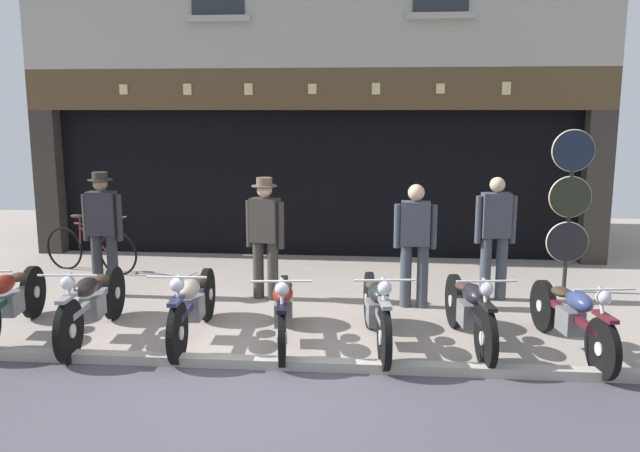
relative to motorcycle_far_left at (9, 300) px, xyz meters
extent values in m
cube|color=gray|center=(3.10, 4.22, -0.47)|extent=(22.10, 10.00, 0.08)
cube|color=#ABA699|center=(3.10, -0.70, -0.42)|extent=(22.10, 0.16, 0.18)
cube|color=black|center=(3.10, 6.52, 0.87)|extent=(9.29, 4.00, 2.60)
cube|color=#332D28|center=(-1.73, 4.40, 0.87)|extent=(0.44, 0.36, 2.60)
cube|color=#332D28|center=(7.93, 4.40, 0.87)|extent=(0.44, 0.36, 2.60)
cube|color=#23282D|center=(3.10, 4.77, 1.00)|extent=(8.89, 0.03, 2.18)
cube|color=brown|center=(3.10, 4.34, 2.52)|extent=(10.10, 0.24, 0.70)
cube|color=#DBC684|center=(-0.18, 4.21, 2.52)|extent=(0.14, 0.03, 0.17)
cube|color=#DBC684|center=(0.96, 4.21, 2.52)|extent=(0.14, 0.03, 0.19)
cube|color=#DBC684|center=(2.02, 4.21, 2.52)|extent=(0.14, 0.03, 0.19)
cube|color=#DBC684|center=(3.11, 4.21, 2.52)|extent=(0.14, 0.03, 0.17)
cube|color=#DBC684|center=(4.19, 4.21, 2.52)|extent=(0.14, 0.03, 0.19)
cube|color=#DBC684|center=(5.25, 4.21, 2.52)|extent=(0.14, 0.03, 0.16)
cube|color=#DBC684|center=(6.32, 4.21, 2.52)|extent=(0.14, 0.03, 0.21)
cube|color=#A8A195|center=(1.53, 4.17, 3.68)|extent=(1.10, 0.12, 0.10)
cube|color=#A8A195|center=(5.21, 4.17, 3.68)|extent=(1.10, 0.12, 0.10)
cylinder|color=black|center=(-0.09, 0.67, -0.10)|extent=(0.16, 0.66, 0.66)
cylinder|color=silver|center=(-0.09, 0.67, -0.10)|extent=(0.13, 0.16, 0.14)
cube|color=#13332A|center=(0.00, 0.02, 0.02)|extent=(0.22, 1.20, 0.07)
cube|color=slate|center=(0.00, 0.02, -0.05)|extent=(0.24, 0.34, 0.26)
ellipsoid|color=maroon|center=(0.02, -0.14, 0.22)|extent=(0.28, 0.48, 0.20)
ellipsoid|color=#38281E|center=(-0.03, 0.25, 0.20)|extent=(0.24, 0.32, 0.10)
cylinder|color=black|center=(1.06, -0.72, -0.10)|extent=(0.12, 0.67, 0.67)
cylinder|color=silver|center=(1.06, -0.72, -0.10)|extent=(0.11, 0.15, 0.15)
cylinder|color=black|center=(0.95, 0.71, -0.10)|extent=(0.13, 0.67, 0.67)
cylinder|color=silver|center=(0.95, 0.71, -0.10)|extent=(0.12, 0.15, 0.15)
cube|color=gray|center=(1.01, 0.00, 0.02)|extent=(0.17, 1.31, 0.07)
cube|color=slate|center=(1.01, 0.00, -0.05)|extent=(0.22, 0.33, 0.26)
ellipsoid|color=black|center=(1.02, -0.17, 0.22)|extent=(0.25, 0.48, 0.20)
ellipsoid|color=#38281E|center=(0.99, 0.25, 0.20)|extent=(0.22, 0.31, 0.10)
cube|color=gray|center=(1.06, -0.72, 0.26)|extent=(0.13, 0.37, 0.04)
sphere|color=silver|center=(1.06, -0.66, 0.40)|extent=(0.15, 0.15, 0.15)
cylinder|color=silver|center=(1.06, -0.66, 0.48)|extent=(0.62, 0.07, 0.02)
cylinder|color=silver|center=(1.06, -0.68, 0.19)|extent=(0.05, 0.24, 0.62)
cylinder|color=black|center=(2.20, -0.66, -0.10)|extent=(0.10, 0.66, 0.65)
cylinder|color=silver|center=(2.20, -0.66, -0.10)|extent=(0.11, 0.15, 0.14)
cylinder|color=black|center=(2.13, 0.77, -0.10)|extent=(0.11, 0.66, 0.65)
cylinder|color=silver|center=(2.13, 0.77, -0.10)|extent=(0.12, 0.15, 0.14)
cube|color=#272846|center=(2.17, 0.06, 0.02)|extent=(0.13, 1.32, 0.07)
cube|color=slate|center=(2.17, 0.06, -0.05)|extent=(0.22, 0.33, 0.26)
ellipsoid|color=#AF9D8B|center=(2.18, -0.12, 0.22)|extent=(0.24, 0.47, 0.20)
ellipsoid|color=#38281E|center=(2.16, 0.31, 0.20)|extent=(0.21, 0.31, 0.10)
cube|color=#272846|center=(2.20, -0.66, 0.24)|extent=(0.12, 0.36, 0.04)
sphere|color=silver|center=(2.20, -0.60, 0.40)|extent=(0.15, 0.15, 0.15)
cylinder|color=silver|center=(2.20, -0.60, 0.48)|extent=(0.62, 0.05, 0.02)
cylinder|color=silver|center=(2.20, -0.62, 0.19)|extent=(0.05, 0.25, 0.62)
cylinder|color=black|center=(3.29, -0.64, -0.13)|extent=(0.14, 0.61, 0.61)
cylinder|color=silver|center=(3.29, -0.64, -0.13)|extent=(0.12, 0.15, 0.13)
cylinder|color=black|center=(3.13, 0.69, -0.13)|extent=(0.15, 0.61, 0.61)
cylinder|color=silver|center=(3.13, 0.69, -0.13)|extent=(0.13, 0.15, 0.13)
cube|color=black|center=(3.21, 0.02, -0.01)|extent=(0.22, 1.23, 0.07)
cube|color=slate|center=(3.21, 0.02, -0.08)|extent=(0.24, 0.34, 0.26)
ellipsoid|color=maroon|center=(3.23, -0.14, 0.19)|extent=(0.28, 0.48, 0.20)
ellipsoid|color=#38281E|center=(3.18, 0.26, 0.17)|extent=(0.24, 0.32, 0.10)
cube|color=black|center=(3.29, -0.64, 0.20)|extent=(0.14, 0.37, 0.04)
sphere|color=silver|center=(3.28, -0.58, 0.37)|extent=(0.15, 0.15, 0.15)
cylinder|color=silver|center=(3.28, -0.58, 0.45)|extent=(0.62, 0.10, 0.02)
cylinder|color=silver|center=(3.29, -0.60, 0.16)|extent=(0.06, 0.23, 0.62)
cylinder|color=black|center=(4.33, -0.63, -0.09)|extent=(0.15, 0.68, 0.67)
cylinder|color=silver|center=(4.33, -0.63, -0.09)|extent=(0.12, 0.16, 0.15)
cylinder|color=black|center=(4.16, 0.68, -0.09)|extent=(0.16, 0.68, 0.67)
cylinder|color=silver|center=(4.16, 0.68, -0.09)|extent=(0.13, 0.16, 0.15)
cube|color=gray|center=(4.25, 0.03, 0.03)|extent=(0.22, 1.22, 0.07)
cube|color=slate|center=(4.25, 0.03, -0.04)|extent=(0.24, 0.34, 0.26)
ellipsoid|color=black|center=(4.27, -0.13, 0.23)|extent=(0.28, 0.48, 0.20)
ellipsoid|color=#38281E|center=(4.22, 0.26, 0.21)|extent=(0.24, 0.32, 0.10)
cube|color=gray|center=(4.33, -0.63, 0.27)|extent=(0.14, 0.37, 0.04)
sphere|color=silver|center=(4.32, -0.57, 0.41)|extent=(0.15, 0.15, 0.15)
cylinder|color=silver|center=(4.32, -0.57, 0.49)|extent=(0.62, 0.10, 0.02)
cylinder|color=silver|center=(4.33, -0.59, 0.20)|extent=(0.07, 0.28, 0.61)
cylinder|color=black|center=(5.35, -0.53, -0.11)|extent=(0.15, 0.65, 0.65)
cylinder|color=silver|center=(5.35, -0.53, -0.11)|extent=(0.12, 0.15, 0.14)
cylinder|color=black|center=(5.19, 0.77, -0.11)|extent=(0.16, 0.65, 0.65)
cylinder|color=silver|center=(5.19, 0.77, -0.11)|extent=(0.13, 0.16, 0.14)
cube|color=black|center=(5.27, 0.12, 0.01)|extent=(0.23, 1.20, 0.07)
cube|color=slate|center=(5.27, 0.12, -0.06)|extent=(0.24, 0.34, 0.26)
ellipsoid|color=black|center=(5.29, -0.03, 0.21)|extent=(0.28, 0.48, 0.20)
ellipsoid|color=#38281E|center=(5.24, 0.36, 0.19)|extent=(0.24, 0.32, 0.10)
cube|color=black|center=(5.35, -0.53, 0.24)|extent=(0.15, 0.37, 0.04)
sphere|color=silver|center=(5.35, -0.47, 0.39)|extent=(0.15, 0.15, 0.15)
cylinder|color=silver|center=(5.35, -0.47, 0.47)|extent=(0.62, 0.10, 0.02)
cylinder|color=silver|center=(5.35, -0.49, 0.18)|extent=(0.07, 0.28, 0.61)
cylinder|color=black|center=(6.45, -0.68, -0.12)|extent=(0.17, 0.61, 0.61)
cylinder|color=silver|center=(6.45, -0.68, -0.12)|extent=(0.12, 0.15, 0.13)
cylinder|color=black|center=(6.22, 0.72, -0.12)|extent=(0.18, 0.62, 0.61)
cylinder|color=silver|center=(6.22, 0.72, -0.12)|extent=(0.13, 0.15, 0.13)
cube|color=#541720|center=(6.34, 0.02, 0.00)|extent=(0.28, 1.30, 0.07)
cube|color=slate|center=(6.34, 0.02, -0.07)|extent=(0.25, 0.35, 0.26)
ellipsoid|color=navy|center=(6.36, -0.14, 0.20)|extent=(0.29, 0.49, 0.20)
ellipsoid|color=#38281E|center=(6.29, 0.28, 0.18)|extent=(0.25, 0.33, 0.10)
cube|color=#541720|center=(6.45, -0.68, 0.20)|extent=(0.16, 0.37, 0.04)
sphere|color=silver|center=(6.44, -0.62, 0.38)|extent=(0.15, 0.15, 0.15)
cylinder|color=silver|center=(6.44, -0.62, 0.46)|extent=(0.62, 0.12, 0.02)
cylinder|color=silver|center=(6.44, -0.64, 0.17)|extent=(0.07, 0.25, 0.62)
cylinder|color=#2D2D33|center=(0.54, 1.69, 0.02)|extent=(0.15, 0.15, 0.90)
cylinder|color=#2D2D33|center=(0.32, 1.68, 0.02)|extent=(0.15, 0.15, 0.90)
cube|color=#2D2D33|center=(0.43, 1.68, 0.75)|extent=(0.39, 0.23, 0.61)
cube|color=silver|center=(0.42, 1.80, 0.83)|extent=(0.14, 0.02, 0.34)
cube|color=navy|center=(0.42, 1.81, 0.81)|extent=(0.05, 0.01, 0.32)
cylinder|color=#2D2D33|center=(0.66, 1.69, 0.69)|extent=(0.09, 0.09, 0.65)
cylinder|color=#2D2D33|center=(0.19, 1.68, 0.69)|extent=(0.09, 0.09, 0.65)
sphere|color=#9E7A5B|center=(0.43, 1.68, 1.17)|extent=(0.20, 0.20, 0.20)
cylinder|color=#332D28|center=(0.43, 1.68, 1.22)|extent=(0.33, 0.33, 0.01)
cylinder|color=#332D28|center=(0.43, 1.68, 1.27)|extent=(0.21, 0.21, 0.11)
cylinder|color=#38332D|center=(2.81, 1.72, -0.01)|extent=(0.15, 0.15, 0.83)
cylinder|color=#38332D|center=(2.60, 1.77, -0.01)|extent=(0.15, 0.15, 0.83)
cube|color=#38332D|center=(2.71, 1.74, 0.68)|extent=(0.42, 0.31, 0.60)
cube|color=silver|center=(2.73, 1.85, 0.76)|extent=(0.14, 0.05, 0.34)
cube|color=#47234C|center=(2.74, 1.87, 0.74)|extent=(0.05, 0.02, 0.31)
cylinder|color=#38332D|center=(2.94, 1.69, 0.62)|extent=(0.09, 0.09, 0.65)
cylinder|color=#38332D|center=(2.48, 1.80, 0.62)|extent=(0.09, 0.09, 0.65)
sphere|color=beige|center=(2.71, 1.74, 1.10)|extent=(0.21, 0.21, 0.21)
cylinder|color=brown|center=(2.71, 1.74, 1.15)|extent=(0.35, 0.35, 0.01)
cylinder|color=brown|center=(2.71, 1.74, 1.21)|extent=(0.22, 0.22, 0.11)
cylinder|color=#3D424C|center=(4.85, 1.54, 0.00)|extent=(0.15, 0.15, 0.86)
cylinder|color=#3D424C|center=(4.63, 1.55, 0.00)|extent=(0.15, 0.15, 0.86)
cube|color=#3D424C|center=(4.74, 1.54, 0.70)|extent=(0.39, 0.24, 0.58)
cube|color=silver|center=(4.75, 1.66, 0.77)|extent=(0.14, 0.03, 0.33)
cube|color=black|center=(4.75, 1.67, 0.76)|extent=(0.05, 0.01, 0.30)
cylinder|color=#3D424C|center=(4.98, 1.53, 0.66)|extent=(0.09, 0.09, 0.58)
cylinder|color=#3D424C|center=(4.51, 1.55, 0.66)|extent=(0.09, 0.09, 0.58)
sphere|color=beige|center=(4.74, 1.54, 1.11)|extent=(0.22, 0.22, 0.22)
cylinder|color=#3D424C|center=(5.96, 2.00, 0.02)|extent=(0.15, 0.15, 0.90)
cylinder|color=#3D424C|center=(5.74, 1.98, 0.02)|extent=(0.15, 0.15, 0.90)
cube|color=#3D424C|center=(5.85, 1.99, 0.76)|extent=(0.40, 0.25, 0.61)
cube|color=silver|center=(5.84, 2.10, 0.83)|extent=(0.14, 0.03, 0.34)
cube|color=maroon|center=(5.84, 2.11, 0.82)|extent=(0.05, 0.02, 0.32)
cylinder|color=#3D424C|center=(6.09, 2.01, 0.70)|extent=(0.09, 0.09, 0.65)
cylinder|color=#3D424C|center=(5.62, 1.96, 0.70)|extent=(0.09, 0.09, 0.65)
sphere|color=beige|center=(5.85, 1.99, 1.18)|extent=(0.21, 0.21, 0.21)
cylinder|color=#232328|center=(6.95, 2.48, 0.72)|extent=(0.06, 0.06, 2.29)
cylinder|color=#192338|center=(6.95, 2.46, 1.61)|extent=(0.57, 0.03, 0.57)
torus|color=beige|center=(6.95, 2.47, 1.61)|extent=(0.60, 0.04, 0.60)
cylinder|color=#23281E|center=(6.95, 2.46, 0.96)|extent=(0.57, 0.03, 0.57)
torus|color=beige|center=(6.95, 2.47, 0.96)|extent=(0.60, 0.04, 0.60)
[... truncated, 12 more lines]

